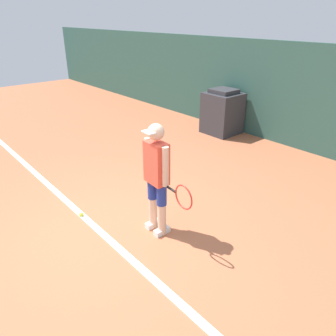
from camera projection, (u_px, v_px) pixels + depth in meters
The scene contains 6 objects.
ground_plane at pixel (112, 231), 4.73m from camera, with size 24.00×24.00×0.00m, color #B76642.
back_wall at pixel (305, 99), 7.20m from camera, with size 24.00×0.10×2.32m.
court_baseline at pixel (104, 235), 4.64m from camera, with size 21.60×0.10×0.01m.
tennis_player at pixel (157, 175), 4.37m from camera, with size 0.98×0.29×1.61m.
tennis_ball at pixel (81, 215), 5.06m from camera, with size 0.07×0.07×0.07m.
covered_chair at pixel (222, 112), 8.45m from camera, with size 0.84×0.82×1.15m.
Camera 1 is at (3.48, -1.91, 2.84)m, focal length 35.00 mm.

